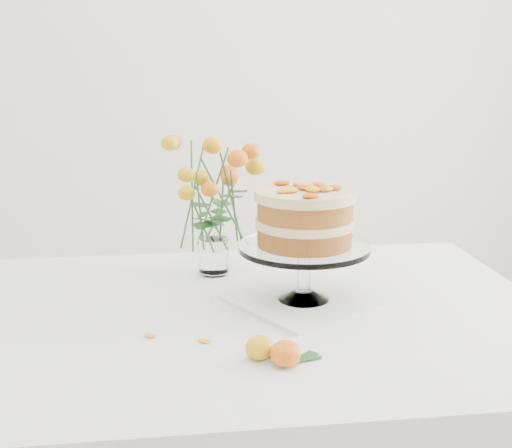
% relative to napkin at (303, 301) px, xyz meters
% --- Properties ---
extents(table, '(1.43, 0.93, 0.76)m').
position_rel_napkin_xyz_m(table, '(-0.20, -0.04, -0.09)').
color(table, tan).
rests_on(table, ground).
extents(napkin, '(0.36, 0.36, 0.01)m').
position_rel_napkin_xyz_m(napkin, '(0.00, 0.00, 0.00)').
color(napkin, white).
rests_on(napkin, table).
extents(cake_stand, '(0.28, 0.28, 0.25)m').
position_rel_napkin_xyz_m(cake_stand, '(0.00, 0.00, 0.17)').
color(cake_stand, white).
rests_on(cake_stand, napkin).
extents(rose_vase, '(0.29, 0.29, 0.36)m').
position_rel_napkin_xyz_m(rose_vase, '(-0.17, 0.22, 0.20)').
color(rose_vase, white).
rests_on(rose_vase, table).
extents(loose_rose_near, '(0.09, 0.05, 0.04)m').
position_rel_napkin_xyz_m(loose_rose_near, '(-0.13, -0.26, 0.02)').
color(loose_rose_near, gold).
rests_on(loose_rose_near, table).
extents(loose_rose_far, '(0.09, 0.05, 0.05)m').
position_rel_napkin_xyz_m(loose_rose_far, '(-0.09, -0.30, 0.02)').
color(loose_rose_far, red).
rests_on(loose_rose_far, table).
extents(stray_petal_a, '(0.03, 0.02, 0.00)m').
position_rel_napkin_xyz_m(stray_petal_a, '(-0.32, -0.14, -0.00)').
color(stray_petal_a, '#FFA510').
rests_on(stray_petal_a, table).
extents(stray_petal_b, '(0.03, 0.02, 0.00)m').
position_rel_napkin_xyz_m(stray_petal_b, '(-0.22, -0.18, -0.00)').
color(stray_petal_b, '#FFA510').
rests_on(stray_petal_b, table).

